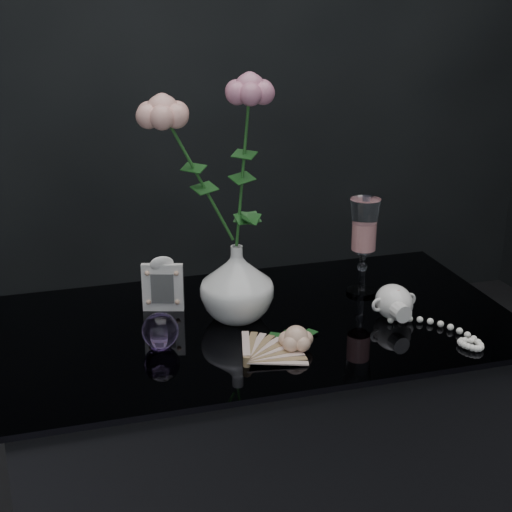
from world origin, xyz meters
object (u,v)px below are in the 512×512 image
object	(u,v)px
picture_frame	(163,284)
wine_glass	(363,247)
pearl_jar	(394,301)
loose_rose	(296,338)
vase	(237,283)
paperweight	(160,331)

from	to	relation	value
picture_frame	wine_glass	bearing A→B (deg)	13.03
wine_glass	pearl_jar	size ratio (longest dim) A/B	0.82
picture_frame	loose_rose	world-z (taller)	picture_frame
vase	pearl_jar	xyz separation A→B (m)	(0.31, -0.09, -0.04)
picture_frame	loose_rose	distance (m)	0.33
wine_glass	pearl_jar	xyz separation A→B (m)	(0.01, -0.14, -0.07)
wine_glass	vase	bearing A→B (deg)	-170.02
wine_glass	picture_frame	distance (m)	0.44
paperweight	pearl_jar	xyz separation A→B (m)	(0.49, -0.00, 0.00)
paperweight	loose_rose	size ratio (longest dim) A/B	0.48
paperweight	loose_rose	distance (m)	0.26
loose_rose	pearl_jar	world-z (taller)	pearl_jar
wine_glass	paperweight	distance (m)	0.50
picture_frame	paperweight	world-z (taller)	picture_frame
paperweight	picture_frame	bearing A→B (deg)	78.17
vase	picture_frame	bearing A→B (deg)	148.81
wine_glass	loose_rose	world-z (taller)	wine_glass
vase	loose_rose	bearing A→B (deg)	-67.88
loose_rose	pearl_jar	xyz separation A→B (m)	(0.24, 0.08, 0.01)
picture_frame	pearl_jar	size ratio (longest dim) A/B	0.46
picture_frame	pearl_jar	bearing A→B (deg)	-3.82
wine_glass	loose_rose	bearing A→B (deg)	-136.04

